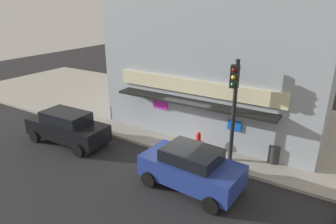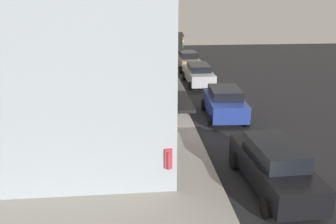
# 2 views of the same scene
# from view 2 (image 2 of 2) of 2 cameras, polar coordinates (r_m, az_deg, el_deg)

# --- Properties ---
(ground_plane) EXTENTS (62.38, 62.38, 0.00)m
(ground_plane) POSITION_cam_2_polar(r_m,az_deg,el_deg) (17.06, 4.66, -3.18)
(ground_plane) COLOR #232326
(sidewalk) EXTENTS (41.58, 10.79, 0.14)m
(sidewalk) POSITION_cam_2_polar(r_m,az_deg,el_deg) (16.99, -13.60, -3.50)
(sidewalk) COLOR #A39E93
(sidewalk) RESTS_ON ground_plane
(corner_building) EXTENTS (11.55, 9.44, 8.72)m
(corner_building) POSITION_cam_2_polar(r_m,az_deg,el_deg) (16.11, -16.51, 11.39)
(corner_building) COLOR #9EA8B2
(corner_building) RESTS_ON sidewalk
(traffic_light) EXTENTS (0.32, 0.58, 4.64)m
(traffic_light) POSITION_cam_2_polar(r_m,az_deg,el_deg) (18.43, 1.49, 8.67)
(traffic_light) COLOR black
(traffic_light) RESTS_ON sidewalk
(fire_hydrant) EXTENTS (0.47, 0.23, 0.90)m
(fire_hydrant) POSITION_cam_2_polar(r_m,az_deg,el_deg) (17.39, 1.07, -0.64)
(fire_hydrant) COLOR red
(fire_hydrant) RESTS_ON sidewalk
(trash_can) EXTENTS (0.50, 0.50, 0.82)m
(trash_can) POSITION_cam_2_polar(r_m,az_deg,el_deg) (20.64, -1.68, 2.42)
(trash_can) COLOR #2D2D2D
(trash_can) RESTS_ON sidewalk
(pedestrian) EXTENTS (0.59, 0.57, 1.83)m
(pedestrian) POSITION_cam_2_polar(r_m,az_deg,el_deg) (11.36, 0.05, -8.44)
(pedestrian) COLOR navy
(pedestrian) RESTS_ON sidewalk
(potted_plant_by_doorway) EXTENTS (0.55, 0.55, 0.83)m
(potted_plant_by_doorway) POSITION_cam_2_polar(r_m,az_deg,el_deg) (16.18, -4.68, -2.14)
(potted_plant_by_doorway) COLOR gray
(potted_plant_by_doorway) RESTS_ON sidewalk
(parked_car_black) EXTENTS (4.59, 2.03, 1.71)m
(parked_car_black) POSITION_cam_2_polar(r_m,az_deg,el_deg) (12.31, 17.17, -8.58)
(parked_car_black) COLOR black
(parked_car_black) RESTS_ON ground_plane
(parked_car_silver) EXTENTS (4.58, 1.96, 1.57)m
(parked_car_silver) POSITION_cam_2_polar(r_m,az_deg,el_deg) (25.85, 5.12, 6.33)
(parked_car_silver) COLOR #B7B7BC
(parked_car_silver) RESTS_ON ground_plane
(parked_car_blue) EXTENTS (4.06, 2.27, 1.68)m
(parked_car_blue) POSITION_cam_2_polar(r_m,az_deg,el_deg) (18.82, 9.40, 1.55)
(parked_car_blue) COLOR navy
(parked_car_blue) RESTS_ON ground_plane
(parked_car_tan) EXTENTS (3.97, 1.98, 1.65)m
(parked_car_tan) POSITION_cam_2_polar(r_m,az_deg,el_deg) (31.26, 3.36, 8.57)
(parked_car_tan) COLOR #9E8966
(parked_car_tan) RESTS_ON ground_plane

